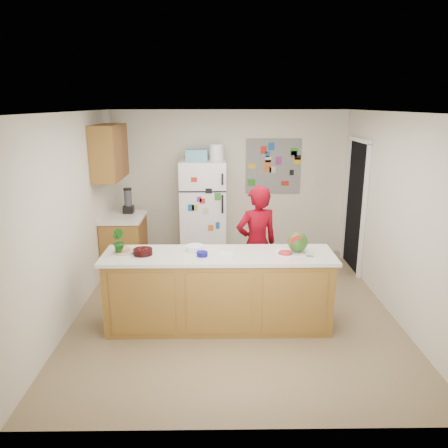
{
  "coord_description": "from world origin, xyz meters",
  "views": [
    {
      "loc": [
        -0.2,
        -5.26,
        2.59
      ],
      "look_at": [
        -0.13,
        0.2,
        1.08
      ],
      "focal_mm": 35.0,
      "sensor_mm": 36.0,
      "label": 1
    }
  ],
  "objects_px": {
    "watermelon": "(298,242)",
    "person": "(257,244)",
    "refrigerator": "(204,211)",
    "cherry_bowl": "(143,252)"
  },
  "relations": [
    {
      "from": "refrigerator",
      "to": "watermelon",
      "type": "distance_m",
      "value": 2.63
    },
    {
      "from": "person",
      "to": "watermelon",
      "type": "height_order",
      "value": "person"
    },
    {
      "from": "refrigerator",
      "to": "cherry_bowl",
      "type": "bearing_deg",
      "value": -104.45
    },
    {
      "from": "refrigerator",
      "to": "watermelon",
      "type": "xyz_separation_m",
      "value": [
        1.17,
        -2.35,
        0.2
      ]
    },
    {
      "from": "person",
      "to": "watermelon",
      "type": "bearing_deg",
      "value": 101.95
    },
    {
      "from": "refrigerator",
      "to": "person",
      "type": "distance_m",
      "value": 1.82
    },
    {
      "from": "watermelon",
      "to": "person",
      "type": "bearing_deg",
      "value": 120.72
    },
    {
      "from": "refrigerator",
      "to": "watermelon",
      "type": "relative_size",
      "value": 7.29
    },
    {
      "from": "person",
      "to": "cherry_bowl",
      "type": "xyz_separation_m",
      "value": [
        -1.37,
        -0.74,
        0.16
      ]
    },
    {
      "from": "refrigerator",
      "to": "person",
      "type": "height_order",
      "value": "refrigerator"
    }
  ]
}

